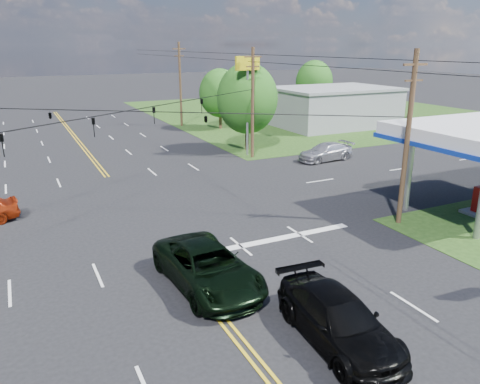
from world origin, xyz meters
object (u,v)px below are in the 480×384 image
pole_se (408,137)px  tree_far_r (314,82)px  tree_right_b (220,93)px  pickup_dkgreen (208,267)px  suv_black (338,319)px  tree_right_a (247,99)px  pole_right_far (180,84)px  retail_ne (333,108)px  pole_ne (253,102)px

pole_se → tree_far_r: 44.30m
pole_se → tree_right_b: bearing=83.9°
pickup_dkgreen → suv_black: (2.50, -5.47, -0.05)m
suv_black → tree_right_a: bearing=72.9°
tree_far_r → pickup_dkgreen: bearing=-129.3°
pole_se → pole_right_far: 37.00m
retail_ne → tree_right_b: size_ratio=1.98×
pole_right_far → pickup_dkgreen: 41.18m
pole_se → suv_black: size_ratio=1.66×
pole_right_far → pickup_dkgreen: pole_right_far is taller
pole_right_far → pole_ne: bearing=-90.0°
tree_right_b → tree_right_a: bearing=-101.8°
pole_se → pickup_dkgreen: pole_se is taller
pole_right_far → tree_right_a: (1.00, -16.00, -0.30)m
tree_right_a → tree_far_r: size_ratio=1.07×
pole_ne → pickup_dkgreen: (-12.50, -20.00, -4.04)m
retail_ne → pole_ne: pole_ne is taller
pole_right_far → tree_right_a: 16.03m
tree_right_b → suv_black: 42.79m
pole_se → pole_right_far: bearing=90.0°
pickup_dkgreen → suv_black: pickup_dkgreen is taller
pole_ne → pole_right_far: pole_right_far is taller
pole_se → pickup_dkgreen: bearing=-170.9°
tree_right_a → pole_ne: bearing=-108.4°
tree_right_a → pole_se: bearing=-92.7°
retail_ne → pole_right_far: size_ratio=1.40×
pole_se → tree_right_b: (3.50, 33.00, -0.70)m
tree_right_a → pickup_dkgreen: 26.96m
pole_right_far → tree_right_b: 5.40m
pole_ne → tree_far_r: 29.70m
tree_far_r → pickup_dkgreen: size_ratio=1.21×
tree_far_r → pole_se: bearing=-118.3°
pickup_dkgreen → tree_right_a: bearing=56.3°
pole_ne → tree_right_b: bearing=76.9°
tree_right_a → tree_right_b: (2.50, 12.00, -0.65)m
tree_far_r → tree_right_a: bearing=-138.0°
pickup_dkgreen → suv_black: size_ratio=1.10×
retail_ne → tree_far_r: tree_far_r is taller
retail_ne → tree_right_b: tree_right_b is taller
pole_se → tree_right_b: pole_se is taller
pole_ne → pole_right_far: 19.00m
pole_ne → tree_right_a: (1.00, 3.00, -0.05)m
pole_se → pickup_dkgreen: (-12.50, -2.00, -4.04)m
pole_right_far → suv_black: 45.78m
tree_far_r → suv_black: size_ratio=1.33×
tree_far_r → pole_ne: bearing=-135.0°
suv_black → tree_far_r: bearing=60.3°
retail_ne → tree_far_r: bearing=68.2°
pole_ne → pole_right_far: bearing=90.0°
pole_right_far → retail_ne: bearing=-25.2°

